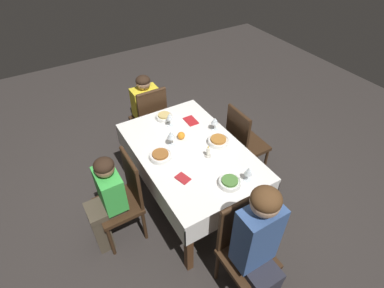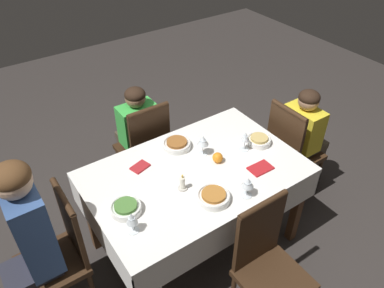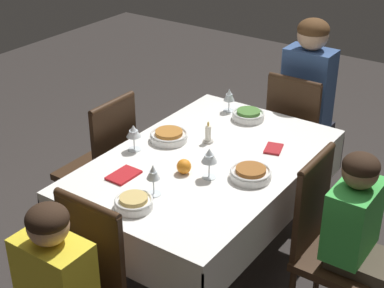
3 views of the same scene
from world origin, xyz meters
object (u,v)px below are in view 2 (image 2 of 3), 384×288
(chair_east, at_px, (60,251))
(napkin_red_folded, at_px, (140,167))
(dining_table, at_px, (195,181))
(napkin_spare_side, at_px, (261,168))
(wine_glass_east, at_px, (132,219))
(bowl_west, at_px, (259,140))
(chair_north, at_px, (267,263))
(person_adult_denim, at_px, (27,242))
(wine_glass_west, at_px, (245,137))
(bowl_east, at_px, (126,208))
(wine_glass_north, at_px, (248,183))
(orange_fruit, at_px, (218,158))
(wine_glass_south, at_px, (203,141))
(chair_south, at_px, (146,147))
(person_child_yellow, at_px, (305,137))
(person_child_green, at_px, (136,132))
(candle_centerpiece, at_px, (182,184))
(bowl_south, at_px, (177,144))
(bowl_north, at_px, (214,197))
(chair_west, at_px, (290,149))

(chair_east, bearing_deg, napkin_red_folded, 103.71)
(dining_table, relative_size, napkin_spare_side, 8.90)
(wine_glass_east, distance_m, bowl_west, 1.14)
(chair_north, height_order, person_adult_denim, person_adult_denim)
(person_adult_denim, bearing_deg, chair_east, 90.00)
(napkin_red_folded, bearing_deg, wine_glass_east, 57.80)
(bowl_west, distance_m, wine_glass_west, 0.16)
(chair_east, distance_m, person_adult_denim, 0.24)
(bowl_east, xyz_separation_m, wine_glass_north, (-0.67, 0.30, 0.08))
(wine_glass_west, distance_m, orange_fruit, 0.25)
(wine_glass_south, bearing_deg, chair_south, -74.34)
(chair_north, bearing_deg, person_child_yellow, 32.68)
(person_adult_denim, bearing_deg, person_child_green, 125.89)
(chair_east, xyz_separation_m, chair_south, (-0.92, -0.61, 0.00))
(person_child_green, distance_m, wine_glass_south, 0.81)
(candle_centerpiece, height_order, napkin_spare_side, candle_centerpiece)
(bowl_south, xyz_separation_m, wine_glass_south, (-0.11, 0.17, 0.09))
(wine_glass_north, bearing_deg, bowl_south, -81.61)
(chair_south, xyz_separation_m, wine_glass_south, (-0.16, 0.57, 0.35))
(wine_glass_west, distance_m, bowl_north, 0.55)
(chair_south, distance_m, chair_north, 1.37)
(chair_north, distance_m, bowl_west, 0.88)
(chair_east, relative_size, napkin_spare_side, 5.82)
(wine_glass_east, bearing_deg, bowl_east, -102.48)
(wine_glass_east, relative_size, napkin_red_folded, 1.04)
(orange_fruit, height_order, napkin_red_folded, orange_fruit)
(dining_table, xyz_separation_m, chair_west, (-0.94, 0.01, -0.14))
(person_child_green, bearing_deg, wine_glass_north, 96.99)
(person_adult_denim, height_order, bowl_south, person_adult_denim)
(chair_south, distance_m, wine_glass_south, 0.69)
(wine_glass_south, bearing_deg, napkin_spare_side, 123.34)
(bowl_west, relative_size, bowl_north, 0.85)
(person_child_yellow, relative_size, wine_glass_west, 6.57)
(wine_glass_south, bearing_deg, wine_glass_east, 24.72)
(person_child_green, xyz_separation_m, bowl_east, (0.52, 0.91, 0.22))
(chair_south, height_order, wine_glass_east, chair_south)
(bowl_east, height_order, napkin_red_folded, bowl_east)
(wine_glass_east, xyz_separation_m, bowl_west, (-1.12, -0.20, -0.07))
(wine_glass_east, bearing_deg, orange_fruit, -164.67)
(chair_west, xyz_separation_m, bowl_west, (0.39, 0.01, 0.26))
(person_child_yellow, relative_size, bowl_east, 5.44)
(person_adult_denim, distance_m, wine_glass_north, 1.29)
(napkin_red_folded, xyz_separation_m, napkin_spare_side, (-0.66, 0.47, 0.00))
(chair_north, bearing_deg, chair_west, 37.07)
(candle_centerpiece, height_order, orange_fruit, candle_centerpiece)
(chair_east, distance_m, wine_glass_west, 1.39)
(wine_glass_north, bearing_deg, wine_glass_east, -11.89)
(bowl_west, distance_m, candle_centerpiece, 0.72)
(person_adult_denim, xyz_separation_m, napkin_red_folded, (-0.79, -0.16, 0.04))
(person_adult_denim, height_order, bowl_north, person_adult_denim)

